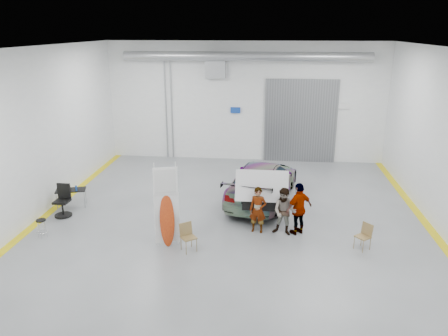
# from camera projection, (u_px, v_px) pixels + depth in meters

# --- Properties ---
(ground) EXTENTS (16.00, 16.00, 0.00)m
(ground) POSITION_uv_depth(u_px,v_px,m) (231.00, 224.00, 15.41)
(ground) COLOR slate
(ground) RESTS_ON ground
(room_shell) EXTENTS (14.02, 16.18, 6.01)m
(room_shell) POSITION_uv_depth(u_px,v_px,m) (243.00, 99.00, 16.23)
(room_shell) COLOR silver
(room_shell) RESTS_ON ground
(sedan_car) EXTENTS (3.18, 5.63, 1.54)m
(sedan_car) POSITION_uv_depth(u_px,v_px,m) (262.00, 181.00, 17.36)
(sedan_car) COLOR silver
(sedan_car) RESTS_ON ground
(person_a) EXTENTS (0.63, 0.46, 1.58)m
(person_a) POSITION_uv_depth(u_px,v_px,m) (258.00, 210.00, 14.57)
(person_a) COLOR #987A53
(person_a) RESTS_ON ground
(person_b) EXTENTS (0.92, 0.79, 1.63)m
(person_b) POSITION_uv_depth(u_px,v_px,m) (285.00, 212.00, 14.37)
(person_b) COLOR #44667E
(person_b) RESTS_ON ground
(person_c) EXTENTS (1.09, 0.98, 1.80)m
(person_c) POSITION_uv_depth(u_px,v_px,m) (299.00, 209.00, 14.40)
(person_c) COLOR #A96D38
(person_c) RESTS_ON ground
(surfboard_display) EXTENTS (0.76, 0.36, 2.75)m
(surfboard_display) POSITION_uv_depth(u_px,v_px,m) (165.00, 213.00, 13.54)
(surfboard_display) COLOR white
(surfboard_display) RESTS_ON ground
(folding_chair_near) EXTENTS (0.58, 0.64, 0.88)m
(folding_chair_near) POSITION_uv_depth(u_px,v_px,m) (189.00, 243.00, 13.46)
(folding_chair_near) COLOR brown
(folding_chair_near) RESTS_ON ground
(folding_chair_far) EXTENTS (0.55, 0.63, 0.84)m
(folding_chair_far) POSITION_uv_depth(u_px,v_px,m) (362.00, 242.00, 13.56)
(folding_chair_far) COLOR brown
(folding_chair_far) RESTS_ON ground
(shop_stool) EXTENTS (0.33, 0.33, 0.64)m
(shop_stool) POSITION_uv_depth(u_px,v_px,m) (42.00, 229.00, 14.30)
(shop_stool) COLOR black
(shop_stool) RESTS_ON ground
(work_table) EXTENTS (1.21, 0.85, 0.90)m
(work_table) POSITION_uv_depth(u_px,v_px,m) (69.00, 190.00, 16.69)
(work_table) COLOR #919399
(work_table) RESTS_ON ground
(office_chair) EXTENTS (0.62, 0.62, 1.17)m
(office_chair) POSITION_uv_depth(u_px,v_px,m) (63.00, 202.00, 15.93)
(office_chair) COLOR black
(office_chair) RESTS_ON ground
(trunk_lid) EXTENTS (1.80, 1.09, 0.04)m
(trunk_lid) POSITION_uv_depth(u_px,v_px,m) (261.00, 183.00, 14.85)
(trunk_lid) COLOR silver
(trunk_lid) RESTS_ON sedan_car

